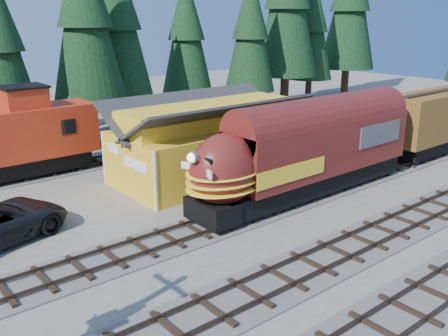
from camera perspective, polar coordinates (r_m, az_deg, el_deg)
ground at (r=26.03m, az=12.84°, el=-6.50°), size 120.00×120.00×0.00m
track_siding at (r=35.92m, az=17.68°, el=-0.14°), size 68.00×3.20×0.33m
track_spur at (r=35.05m, az=-22.53°, el=-1.09°), size 32.00×3.20×0.33m
depot at (r=32.16m, az=-1.68°, el=4.07°), size 12.80×7.00×5.30m
conifer_backdrop at (r=46.18m, az=-7.39°, el=16.80°), size 79.36×21.29×17.35m
locomotive at (r=28.68m, az=8.79°, el=1.39°), size 16.09×3.20×4.37m
boxcar at (r=42.49m, az=24.27°, el=5.38°), size 14.07×3.02×4.42m
caboose at (r=34.36m, az=-23.06°, el=3.13°), size 10.62×3.08×5.52m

